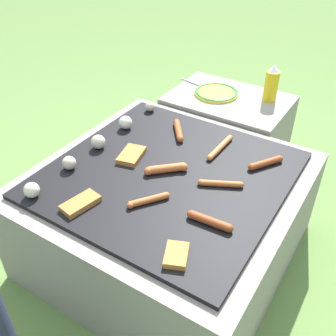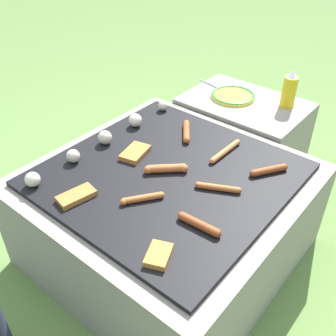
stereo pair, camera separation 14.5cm
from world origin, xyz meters
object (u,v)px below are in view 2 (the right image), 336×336
at_px(condiment_bottle, 289,90).
at_px(sausage_front_center, 142,198).
at_px(fork_utensil, 214,86).
at_px(plate_colorful, 233,96).

bearing_deg(condiment_bottle, sausage_front_center, 175.89).
height_order(sausage_front_center, fork_utensil, sausage_front_center).
bearing_deg(fork_utensil, condiment_bottle, -84.85).
height_order(condiment_bottle, fork_utensil, condiment_bottle).
bearing_deg(condiment_bottle, fork_utensil, 95.15).
xyz_separation_m(plate_colorful, condiment_bottle, (0.08, -0.25, 0.08)).
bearing_deg(sausage_front_center, fork_utensil, 19.71).
xyz_separation_m(sausage_front_center, fork_utensil, (0.92, 0.33, -0.01)).
height_order(sausage_front_center, plate_colorful, sausage_front_center).
xyz_separation_m(condiment_bottle, fork_utensil, (-0.04, 0.40, -0.08)).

